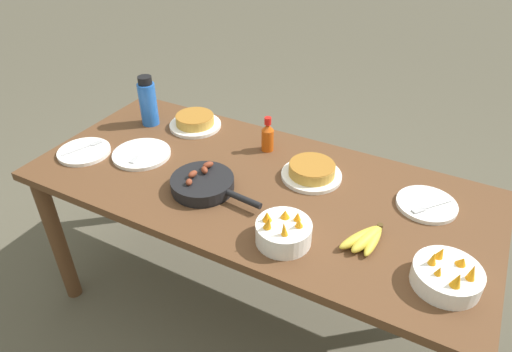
% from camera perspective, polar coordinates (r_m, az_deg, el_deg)
% --- Properties ---
extents(ground_plane, '(14.00, 14.00, 0.00)m').
position_cam_1_polar(ground_plane, '(2.31, 0.00, -16.02)').
color(ground_plane, '#565142').
extents(dining_table, '(1.81, 0.82, 0.75)m').
position_cam_1_polar(dining_table, '(1.85, 0.00, -3.22)').
color(dining_table, brown).
rests_on(dining_table, ground_plane).
extents(banana_bunch, '(0.13, 0.18, 0.04)m').
position_cam_1_polar(banana_bunch, '(1.55, 13.62, -7.60)').
color(banana_bunch, gold).
rests_on(banana_bunch, dining_table).
extents(skillet, '(0.39, 0.24, 0.08)m').
position_cam_1_polar(skillet, '(1.75, -6.59, -0.98)').
color(skillet, black).
rests_on(skillet, dining_table).
extents(frittata_plate_center, '(0.24, 0.24, 0.06)m').
position_cam_1_polar(frittata_plate_center, '(2.18, -7.63, 6.75)').
color(frittata_plate_center, white).
rests_on(frittata_plate_center, dining_table).
extents(frittata_plate_side, '(0.24, 0.24, 0.06)m').
position_cam_1_polar(frittata_plate_side, '(1.82, 6.98, 0.57)').
color(frittata_plate_side, white).
rests_on(frittata_plate_side, dining_table).
extents(empty_plate_near_front, '(0.22, 0.22, 0.02)m').
position_cam_1_polar(empty_plate_near_front, '(2.10, -20.69, 2.87)').
color(empty_plate_near_front, white).
rests_on(empty_plate_near_front, dining_table).
extents(empty_plate_far_left, '(0.25, 0.25, 0.02)m').
position_cam_1_polar(empty_plate_far_left, '(2.01, -14.10, 2.68)').
color(empty_plate_far_left, white).
rests_on(empty_plate_far_left, dining_table).
extents(empty_plate_far_right, '(0.22, 0.22, 0.02)m').
position_cam_1_polar(empty_plate_far_right, '(1.78, 20.55, -3.35)').
color(empty_plate_far_right, white).
rests_on(empty_plate_far_right, dining_table).
extents(fruit_bowl_mango, '(0.19, 0.19, 0.13)m').
position_cam_1_polar(fruit_bowl_mango, '(1.51, 3.44, -6.94)').
color(fruit_bowl_mango, white).
rests_on(fruit_bowl_mango, dining_table).
extents(fruit_bowl_citrus, '(0.20, 0.20, 0.11)m').
position_cam_1_polar(fruit_bowl_citrus, '(1.49, 22.78, -11.43)').
color(fruit_bowl_citrus, white).
rests_on(fruit_bowl_citrus, dining_table).
extents(water_bottle, '(0.08, 0.08, 0.24)m').
position_cam_1_polar(water_bottle, '(2.21, -13.35, 9.00)').
color(water_bottle, blue).
rests_on(water_bottle, dining_table).
extents(hot_sauce_bottle, '(0.05, 0.05, 0.16)m').
position_cam_1_polar(hot_sauce_bottle, '(1.96, 1.46, 5.02)').
color(hot_sauce_bottle, '#C64C0F').
rests_on(hot_sauce_bottle, dining_table).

